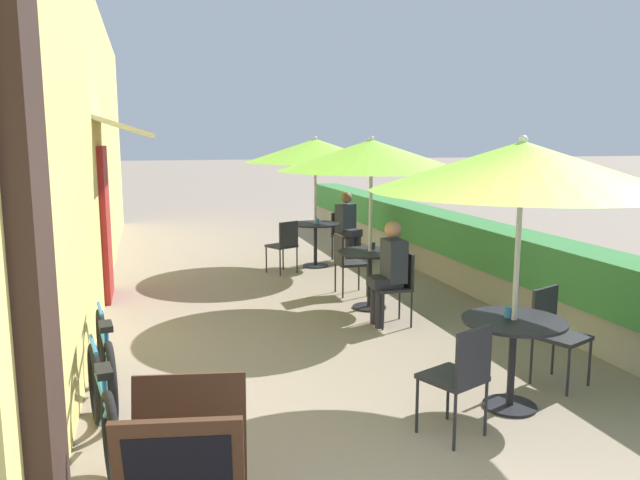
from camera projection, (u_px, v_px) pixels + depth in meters
name	position (u px, v px, depth m)	size (l,w,h in m)	color
cafe_facade_wall	(93.00, 146.00, 8.91)	(0.98, 14.21, 4.20)	#E0CC6B
planter_hedge	(427.00, 237.00, 10.61)	(0.60, 13.21, 1.01)	gray
patio_table_near	(513.00, 342.00, 5.09)	(0.84, 0.84, 0.75)	black
patio_umbrella_near	(522.00, 166.00, 4.86)	(2.39, 2.39, 2.23)	#B7B7BC
cafe_chair_near_left	(554.00, 328.00, 5.63)	(0.53, 0.53, 0.87)	#232328
cafe_chair_near_right	(461.00, 372.00, 4.57)	(0.53, 0.53, 0.87)	#232328
coffee_cup_near	(509.00, 312.00, 5.12)	(0.07, 0.07, 0.09)	teal
patio_table_mid	(370.00, 266.00, 8.10)	(0.84, 0.84, 0.75)	black
patio_umbrella_mid	(371.00, 155.00, 7.87)	(2.39, 2.39, 2.23)	#B7B7BC
cafe_chair_mid_left	(398.00, 282.00, 7.41)	(0.40, 0.40, 0.87)	#232328
seated_patron_mid_left	(389.00, 268.00, 7.35)	(0.40, 0.34, 1.25)	#23232D
cafe_chair_mid_right	(346.00, 259.00, 8.81)	(0.40, 0.40, 0.87)	#232328
coffee_cup_mid	(373.00, 246.00, 8.24)	(0.07, 0.07, 0.09)	#232328
patio_table_far	(315.00, 234.00, 10.74)	(0.84, 0.84, 0.75)	black
patio_umbrella_far	(315.00, 151.00, 10.51)	(2.39, 2.39, 2.23)	#B7B7BC
cafe_chair_far_left	(284.00, 242.00, 10.19)	(0.54, 0.54, 0.87)	#232328
cafe_chair_far_right	(343.00, 232.00, 11.32)	(0.54, 0.54, 0.87)	#232328
seated_patron_far_right	(348.00, 223.00, 11.21)	(0.47, 0.50, 1.25)	#23232D
coffee_cup_far	(317.00, 222.00, 10.59)	(0.07, 0.07, 0.09)	teal
bicycle_leaning	(102.00, 407.00, 4.39)	(0.33, 1.64, 0.72)	black
bicycle_second	(106.00, 359.00, 5.33)	(0.27, 1.66, 0.74)	black
menu_board	(186.00, 473.00, 3.34)	(0.74, 0.73, 0.88)	#422819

